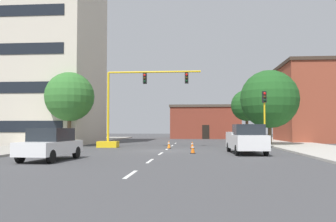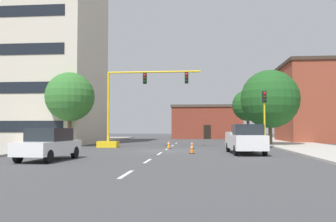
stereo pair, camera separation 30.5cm
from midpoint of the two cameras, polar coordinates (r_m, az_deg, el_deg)
ground_plane at (r=27.70m, az=-0.85°, el=-6.31°), size 160.00×160.00×0.00m
sidewalk_left at (r=38.51m, az=-17.96°, el=-5.05°), size 6.00×56.00×0.14m
sidewalk_right at (r=36.78m, az=19.68°, el=-5.14°), size 6.00×56.00×0.14m
lane_stripe_seg_0 at (r=13.88m, az=-6.57°, el=-9.91°), size 0.16×2.40×0.01m
lane_stripe_seg_1 at (r=19.28m, az=-3.33°, el=-7.88°), size 0.16×2.40×0.01m
lane_stripe_seg_2 at (r=24.72m, az=-1.53°, el=-6.74°), size 0.16×2.40×0.01m
lane_stripe_seg_3 at (r=30.18m, az=-0.38°, el=-6.00°), size 0.16×2.40×0.01m
lane_stripe_seg_4 at (r=35.65m, az=0.41°, el=-5.49°), size 0.16×2.40×0.01m
lane_stripe_seg_5 at (r=41.13m, az=0.99°, el=-5.11°), size 0.16×2.40×0.01m
building_tall_left at (r=43.94m, az=-20.81°, el=7.75°), size 14.57×11.79×19.13m
building_brick_center at (r=60.81m, az=5.75°, el=-1.74°), size 11.53×8.29×5.43m
building_row_right at (r=49.14m, az=24.08°, el=1.20°), size 12.27×10.71×9.73m
traffic_signal_gantry at (r=32.59m, az=-7.69°, el=-1.77°), size 9.21×1.20×6.83m
traffic_light_pole_right at (r=30.95m, az=14.73°, el=0.70°), size 0.32×0.47×4.80m
tree_right_mid at (r=36.47m, az=15.50°, el=1.82°), size 5.66×5.66×7.39m
tree_left_near at (r=35.20m, az=-15.54°, el=2.18°), size 4.61×4.61×6.99m
tree_right_far at (r=46.90m, az=12.15°, el=0.84°), size 3.98×3.98×6.59m
pickup_truck_white at (r=25.04m, az=11.89°, el=-4.40°), size 2.30×5.51×1.99m
sedan_white_near_left at (r=20.54m, az=-18.46°, el=-4.96°), size 2.18×4.63×1.74m
traffic_cone_roadside_a at (r=30.58m, az=-0.14°, el=-5.31°), size 0.36×0.36×0.71m
traffic_cone_roadside_b at (r=24.79m, az=3.60°, el=-5.96°), size 0.36×0.36×0.68m
traffic_cone_roadside_c at (r=30.83m, az=3.57°, el=-5.36°), size 0.36×0.36×0.62m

